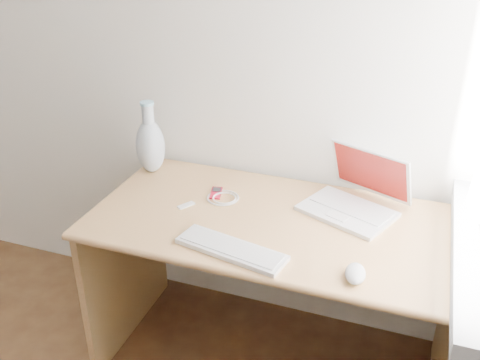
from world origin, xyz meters
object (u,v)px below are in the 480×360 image
(vase, at_px, (150,144))
(laptop, at_px, (350,196))
(desk, at_px, (279,254))
(external_keyboard, at_px, (231,249))

(vase, bearing_deg, laptop, -1.83)
(desk, height_order, laptop, laptop)
(desk, height_order, external_keyboard, external_keyboard)
(desk, relative_size, external_keyboard, 3.41)
(desk, height_order, vase, vase)
(desk, distance_m, vase, 0.72)
(laptop, relative_size, external_keyboard, 0.98)
(external_keyboard, relative_size, vase, 1.26)
(laptop, bearing_deg, external_keyboard, -104.57)
(laptop, height_order, vase, vase)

